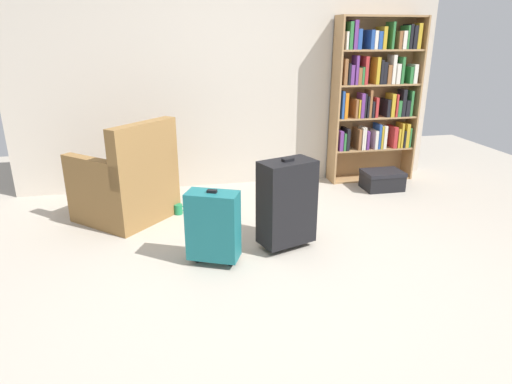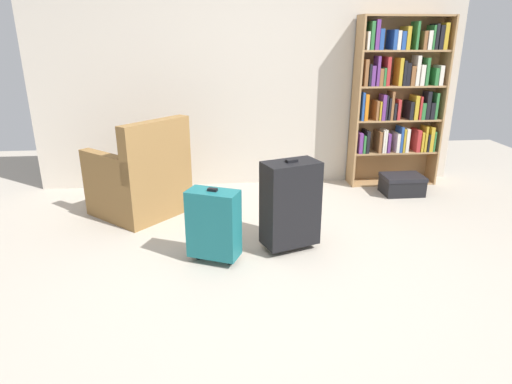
# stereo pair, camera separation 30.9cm
# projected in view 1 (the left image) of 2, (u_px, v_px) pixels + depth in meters

# --- Properties ---
(ground_plane) EXTENTS (7.98, 7.98, 0.00)m
(ground_plane) POSITION_uv_depth(u_px,v_px,m) (286.00, 283.00, 3.00)
(ground_plane) COLOR #B2A899
(back_wall) EXTENTS (4.56, 0.10, 2.60)m
(back_wall) POSITION_uv_depth(u_px,v_px,m) (232.00, 64.00, 4.63)
(back_wall) COLOR beige
(back_wall) RESTS_ON ground
(bookshelf) EXTENTS (0.96, 0.26, 1.78)m
(bookshelf) POSITION_uv_depth(u_px,v_px,m) (376.00, 94.00, 4.87)
(bookshelf) COLOR #A87F51
(bookshelf) RESTS_ON ground
(armchair) EXTENTS (0.99, 0.99, 0.90)m
(armchair) POSITION_uv_depth(u_px,v_px,m) (127.00, 185.00, 3.98)
(armchair) COLOR olive
(armchair) RESTS_ON ground
(mug) EXTENTS (0.12, 0.08, 0.10)m
(mug) POSITION_uv_depth(u_px,v_px,m) (179.00, 209.00, 4.14)
(mug) COLOR #1E7F4C
(mug) RESTS_ON ground
(storage_box) EXTENTS (0.42, 0.31, 0.20)m
(storage_box) POSITION_uv_depth(u_px,v_px,m) (382.00, 179.00, 4.80)
(storage_box) COLOR black
(storage_box) RESTS_ON ground
(suitcase_teal) EXTENTS (0.41, 0.32, 0.57)m
(suitcase_teal) POSITION_uv_depth(u_px,v_px,m) (213.00, 226.00, 3.17)
(suitcase_teal) COLOR #19666B
(suitcase_teal) RESTS_ON ground
(suitcase_black) EXTENTS (0.47, 0.36, 0.72)m
(suitcase_black) POSITION_uv_depth(u_px,v_px,m) (287.00, 202.00, 3.39)
(suitcase_black) COLOR black
(suitcase_black) RESTS_ON ground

